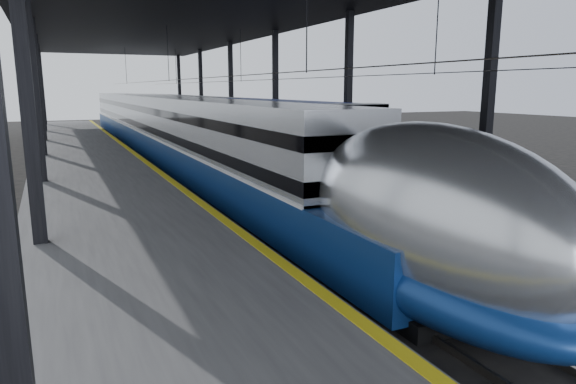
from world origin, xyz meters
TOP-DOWN VIEW (x-y plane):
  - ground at (0.00, 0.00)m, footprint 160.00×160.00m
  - platform at (-3.50, 20.00)m, footprint 6.00×80.00m
  - yellow_strip at (-0.70, 20.00)m, footprint 0.30×80.00m
  - rails at (4.50, 20.00)m, footprint 6.52×80.00m
  - canopy at (1.90, 20.00)m, footprint 18.00×75.00m
  - tgv_train at (2.00, 26.62)m, footprint 3.09×65.20m
  - second_train at (7.00, 37.06)m, footprint 3.13×56.05m

SIDE VIEW (x-z plane):
  - ground at x=0.00m, z-range 0.00..0.00m
  - rails at x=4.50m, z-range 0.00..0.16m
  - platform at x=-3.50m, z-range 0.00..1.00m
  - yellow_strip at x=-0.70m, z-range 1.00..1.01m
  - tgv_train at x=2.00m, z-range -0.14..4.29m
  - second_train at x=7.00m, z-range 0.03..4.34m
  - canopy at x=1.90m, z-range 4.38..13.85m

